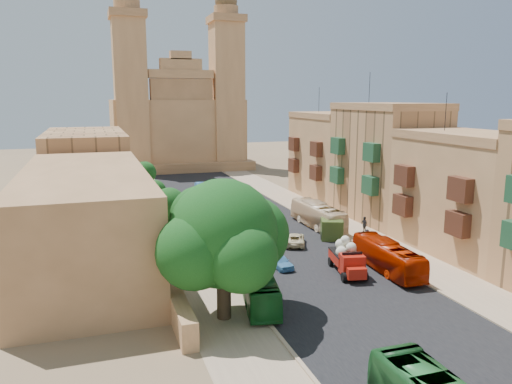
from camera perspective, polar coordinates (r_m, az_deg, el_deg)
ground at (r=34.41m, az=14.17°, el=-14.33°), size 260.00×260.00×0.00m
road_surface at (r=60.41m, az=-1.19°, el=-3.06°), size 14.00×140.00×0.01m
sidewalk_east at (r=63.77m, az=7.00°, el=-2.40°), size 5.00×140.00×0.01m
sidewalk_west at (r=58.42m, az=-10.15°, el=-3.70°), size 5.00×140.00×0.01m
kerb_east at (r=62.75m, az=4.93°, el=-2.52°), size 0.25×140.00×0.12m
kerb_west at (r=58.79m, az=-7.74°, el=-3.49°), size 0.25×140.00×0.12m
townhouse_b at (r=50.52m, az=23.13°, el=-0.10°), size 9.00×14.00×14.90m
townhouse_c at (r=61.38m, az=14.62°, el=3.37°), size 9.00×14.00×17.40m
townhouse_d at (r=73.52m, az=8.68°, el=4.17°), size 9.00×14.00×15.90m
west_wall at (r=48.26m, az=-12.00°, el=-5.75°), size 1.00×40.00×1.80m
west_building_low at (r=45.26m, az=-18.82°, el=-2.87°), size 10.00×28.00×8.40m
west_building_mid at (r=70.72m, az=-18.77°, el=2.52°), size 10.00×22.00×10.00m
church at (r=106.23m, az=-9.03°, el=7.95°), size 28.00×22.50×36.30m
ficus_tree at (r=32.33m, az=-3.63°, el=-5.19°), size 9.36×8.61×9.36m
street_tree_a at (r=40.44m, az=-7.29°, el=-5.90°), size 2.81×2.81×4.31m
street_tree_b at (r=51.74m, az=-9.87°, el=-1.46°), size 3.51×3.51×5.39m
street_tree_c at (r=63.56m, az=-11.46°, el=0.08°), size 2.81×2.81×4.33m
street_tree_d at (r=75.24m, az=-12.60°, el=2.13°), size 3.39×3.39×5.21m
red_truck at (r=42.34m, az=10.43°, el=-7.43°), size 2.90×5.42×3.02m
olive_pickup at (r=53.48m, az=8.55°, el=-3.89°), size 3.91×5.44×2.06m
bus_green_north at (r=36.19m, az=0.23°, el=-10.60°), size 3.71×9.01×2.45m
bus_red_east at (r=43.61m, az=14.79°, el=-7.17°), size 2.54×9.10×2.51m
bus_cream_east at (r=56.51m, az=7.07°, el=-2.66°), size 2.55×10.00×2.77m
car_blue_a at (r=43.26m, az=2.74°, el=-7.91°), size 1.76×3.51×1.15m
car_white_a at (r=63.95m, az=-2.70°, el=-1.75°), size 2.32×3.79×1.18m
car_cream at (r=49.88m, az=4.42°, el=-5.38°), size 3.36×4.58×1.16m
car_dkblue at (r=68.07m, az=-7.57°, el=-1.09°), size 2.33×4.17×1.14m
car_white_b at (r=71.47m, az=-3.37°, el=-0.41°), size 2.59×3.91×1.24m
car_blue_b at (r=79.51m, az=-6.40°, el=0.66°), size 1.36×3.68×1.20m
pedestrian_a at (r=49.82m, az=12.53°, el=-5.20°), size 0.78×0.61×1.87m
pedestrian_c at (r=55.23m, az=12.26°, el=-3.67°), size 0.53×1.09×1.79m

